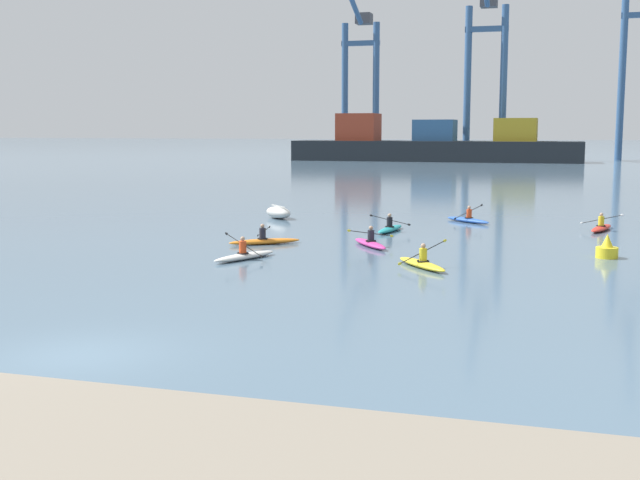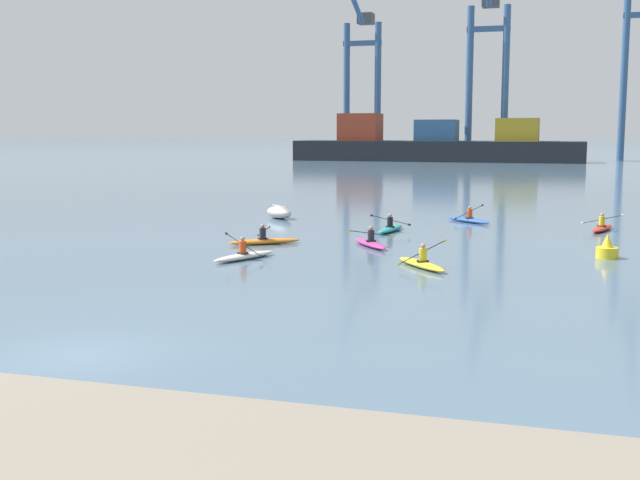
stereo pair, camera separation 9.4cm
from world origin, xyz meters
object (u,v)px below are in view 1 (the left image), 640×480
gantry_crane_west_mid (486,56)px  kayak_yellow (422,263)px  container_barge (433,145)px  kayak_teal (390,228)px  gantry_crane_west (360,66)px  kayak_red (601,227)px  kayak_orange (264,241)px  kayak_blue (468,219)px  capsized_dinghy (278,212)px  kayak_white (244,255)px  kayak_magenta (370,243)px  channel_buoy (607,249)px

gantry_crane_west_mid → kayak_yellow: bearing=-85.6°
container_barge → kayak_teal: (12.50, -93.66, -2.42)m
gantry_crane_west → kayak_red: bearing=-69.4°
container_barge → kayak_orange: container_barge is taller
kayak_blue → kayak_orange: size_ratio=0.96×
capsized_dinghy → gantry_crane_west_mid: bearing=88.4°
kayak_orange → kayak_white: size_ratio=0.91×
gantry_crane_west_mid → capsized_dinghy: 98.18m
container_barge → kayak_red: size_ratio=13.72×
gantry_crane_west_mid → kayak_orange: (0.46, -107.22, -17.35)m
kayak_magenta → kayak_red: size_ratio=0.91×
channel_buoy → kayak_red: channel_buoy is taller
capsized_dinghy → kayak_blue: (11.08, 1.13, -0.18)m
gantry_crane_west → gantry_crane_west_mid: size_ratio=0.94×
container_barge → gantry_crane_west_mid: 18.20m
kayak_blue → kayak_orange: (-7.98, -11.72, 0.00)m
kayak_white → kayak_red: (14.36, 14.24, 0.00)m
kayak_orange → kayak_magenta: bearing=8.3°
kayak_magenta → kayak_orange: size_ratio=1.01×
gantry_crane_west → container_barge: bearing=-39.8°
kayak_white → kayak_yellow: kayak_yellow is taller
capsized_dinghy → kayak_orange: size_ratio=0.86×
gantry_crane_west_mid → kayak_blue: bearing=-85.0°
gantry_crane_west → kayak_teal: bearing=-75.1°
kayak_teal → kayak_red: bearing=18.7°
container_barge → kayak_white: container_barge is taller
channel_buoy → kayak_teal: bearing=150.0°
gantry_crane_west → kayak_orange: (23.79, -113.17, -16.50)m
gantry_crane_west → kayak_red: 111.61m
kayak_white → kayak_magenta: bearing=51.2°
kayak_magenta → kayak_orange: bearing=-171.7°
kayak_blue → channel_buoy: bearing=-58.4°
kayak_blue → kayak_teal: bearing=-122.0°
channel_buoy → kayak_teal: channel_buoy is taller
gantry_crane_west → channel_buoy: gantry_crane_west is taller
kayak_orange → kayak_teal: 7.80m
kayak_white → kayak_teal: 11.34m
capsized_dinghy → kayak_blue: kayak_blue is taller
kayak_red → kayak_white: bearing=-135.2°
kayak_orange → kayak_red: 18.06m
capsized_dinghy → kayak_red: kayak_red is taller
channel_buoy → kayak_white: 14.97m
kayak_orange → kayak_yellow: bearing=-27.8°
channel_buoy → kayak_orange: kayak_orange is taller
gantry_crane_west_mid → kayak_white: gantry_crane_west_mid is taller
container_barge → gantry_crane_west_mid: size_ratio=1.39×
kayak_red → gantry_crane_west_mid: bearing=99.1°
kayak_red → kayak_teal: bearing=-161.3°
kayak_yellow → kayak_blue: bearing=90.3°
gantry_crane_west_mid → kayak_yellow: (8.52, -111.47, -17.35)m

